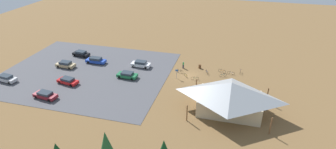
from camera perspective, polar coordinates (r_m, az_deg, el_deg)
The scene contains 23 objects.
ground at distance 59.97m, azimuth 4.19°, elevation -0.30°, with size 160.00×160.00×0.00m, color brown.
parking_lot_asphalt at distance 64.25m, azimuth -16.59°, elevation 0.57°, with size 36.65×30.23×0.05m, color #4C4C51.
bike_pavilion at distance 47.84m, azimuth 12.91°, elevation -4.25°, with size 13.59×9.54×5.77m.
trash_bin at distance 63.48m, azimuth 6.68°, elevation 1.69°, with size 0.60×0.60×0.90m, color brown.
lot_sign at distance 58.22m, azimuth 1.83°, elevation 0.42°, with size 0.56×0.08×2.20m.
pine_mideast at distance 34.80m, azimuth -12.71°, elevation -14.86°, with size 2.62×2.62×7.45m.
bicycle_white_yard_right at distance 61.88m, azimuth 13.05°, elevation 0.30°, with size 1.69×0.48×0.74m.
bicycle_purple_lone_west at distance 62.93m, azimuth 14.91°, elevation 0.57°, with size 0.48×1.72×0.84m.
bicycle_yellow_back_row at distance 59.47m, azimuth 3.69°, elevation -0.16°, with size 1.02×1.46×0.80m.
bicycle_black_edge_north at distance 61.04m, azimuth 2.46°, elevation 0.69°, with size 1.77×0.65×0.85m.
bicycle_blue_front_row at distance 61.35m, azimuth 8.13°, elevation 0.54°, with size 0.79×1.64×0.78m.
bicycle_green_mid_cluster at distance 58.35m, azimuth 5.68°, elevation -0.81°, with size 1.69×0.55×0.78m.
bicycle_teal_trailside at distance 60.55m, azimuth 11.44°, elevation -0.14°, with size 1.48×0.88×0.82m.
bicycle_orange_yard_center at distance 62.29m, azimuth 11.26°, elevation 0.73°, with size 1.71×0.68×0.88m.
car_red_front_row at distance 60.16m, azimuth -20.26°, elevation -1.23°, with size 4.71×2.46×1.31m.
car_black_end_stall at distance 72.55m, azimuth -17.73°, elevation 4.19°, with size 4.47×2.26×1.40m.
car_white_aisle_side at distance 63.82m, azimuth -5.73°, elevation 2.21°, with size 4.54×1.97×1.46m.
car_blue_second_row at distance 67.66m, azimuth -14.88°, elevation 2.90°, with size 4.81×1.76×1.43m.
car_maroon_back_corner at distance 56.61m, azimuth -24.31°, elevation -3.93°, with size 4.76×2.28×1.33m.
car_tan_mid_lot at distance 67.66m, azimuth -20.67°, elevation 2.00°, with size 4.50×2.04×1.45m.
car_green_inner_stall at distance 59.37m, azimuth -8.54°, elevation -0.08°, with size 4.40×2.04×1.32m.
car_silver_by_curb at distance 66.71m, azimuth -30.82°, elevation -0.67°, with size 4.91×2.20×1.42m.
visitor_near_lot at distance 62.97m, azimuth 3.21°, elevation 2.08°, with size 0.36×0.36×1.72m.
Camera 1 is at (-9.32, 52.18, 28.06)m, focal length 29.10 mm.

